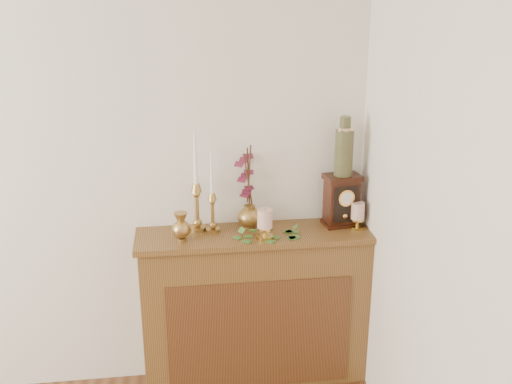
{
  "coord_description": "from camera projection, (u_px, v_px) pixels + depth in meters",
  "views": [
    {
      "loc": [
        1.03,
        -0.75,
        2.15
      ],
      "look_at": [
        1.4,
        2.05,
        1.17
      ],
      "focal_mm": 42.0,
      "sensor_mm": 36.0,
      "label": 1
    }
  ],
  "objects": [
    {
      "name": "bud_vase",
      "position": [
        181.0,
        227.0,
        2.98
      ],
      "size": [
        0.09,
        0.09,
        0.15
      ],
      "rotation": [
        0.0,
        0.0,
        0.17
      ],
      "color": "#B38D47",
      "rests_on": "console_shelf"
    },
    {
      "name": "mantel_clock",
      "position": [
        342.0,
        201.0,
        3.16
      ],
      "size": [
        0.2,
        0.16,
        0.28
      ],
      "rotation": [
        0.0,
        0.0,
        0.14
      ],
      "color": "black",
      "rests_on": "console_shelf"
    },
    {
      "name": "candlestick_center",
      "position": [
        212.0,
        206.0,
        3.07
      ],
      "size": [
        0.07,
        0.07,
        0.43
      ],
      "rotation": [
        0.0,
        0.0,
        -0.01
      ],
      "color": "#B38D47",
      "rests_on": "console_shelf"
    },
    {
      "name": "ivy_garland",
      "position": [
        254.0,
        238.0,
        3.02
      ],
      "size": [
        0.35,
        0.15,
        0.07
      ],
      "rotation": [
        0.0,
        0.0,
        -0.02
      ],
      "color": "#3C702A",
      "rests_on": "console_shelf"
    },
    {
      "name": "console_shelf",
      "position": [
        255.0,
        315.0,
        3.27
      ],
      "size": [
        1.24,
        0.34,
        0.93
      ],
      "color": "brown",
      "rests_on": "ground"
    },
    {
      "name": "ceramic_vase",
      "position": [
        344.0,
        149.0,
        3.07
      ],
      "size": [
        0.1,
        0.1,
        0.31
      ],
      "rotation": [
        0.0,
        0.0,
        0.14
      ],
      "color": "#172E20",
      "rests_on": "mantel_clock"
    },
    {
      "name": "pillar_candle_left",
      "position": [
        265.0,
        222.0,
        3.01
      ],
      "size": [
        0.09,
        0.09,
        0.17
      ],
      "rotation": [
        0.0,
        0.0,
        -0.4
      ],
      "color": "gold",
      "rests_on": "console_shelf"
    },
    {
      "name": "pillar_candle_right",
      "position": [
        358.0,
        214.0,
        3.14
      ],
      "size": [
        0.08,
        0.08,
        0.15
      ],
      "rotation": [
        0.0,
        0.0,
        -0.29
      ],
      "color": "gold",
      "rests_on": "console_shelf"
    },
    {
      "name": "ginger_jar",
      "position": [
        246.0,
        188.0,
        3.13
      ],
      "size": [
        0.19,
        0.2,
        0.46
      ],
      "rotation": [
        0.0,
        0.0,
        -0.4
      ],
      "color": "#B38D47",
      "rests_on": "console_shelf"
    },
    {
      "name": "candlestick_left",
      "position": [
        197.0,
        199.0,
        3.08
      ],
      "size": [
        0.09,
        0.09,
        0.53
      ],
      "rotation": [
        0.0,
        0.0,
        0.15
      ],
      "color": "#B38D47",
      "rests_on": "console_shelf"
    }
  ]
}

